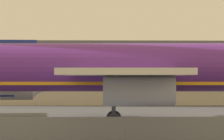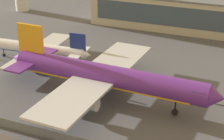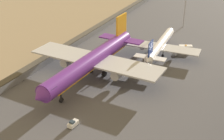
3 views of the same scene
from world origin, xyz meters
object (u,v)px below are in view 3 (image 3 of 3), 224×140
Objects in this scene: baggage_tug at (73,124)px; apron_light_mast_apron_west at (185,4)px; passenger_jet_white at (160,45)px; cargo_jet_purple at (93,60)px; ops_van at (185,48)px.

apron_light_mast_apron_west is at bearing 177.05° from baggage_tug.
apron_light_mast_apron_west reaches higher than passenger_jet_white.
cargo_jet_purple reaches higher than passenger_jet_white.
baggage_tug is (54.47, -5.19, -3.19)m from passenger_jet_white.
cargo_jet_purple is 43.01m from ops_van.
cargo_jet_purple is 1.52× the size of passenger_jet_white.
cargo_jet_purple is at bearing -26.26° from passenger_jet_white.
ops_van is (-62.70, 13.27, 0.47)m from baggage_tug.
cargo_jet_purple is 28.11m from baggage_tug.
passenger_jet_white is 6.49× the size of ops_van.
passenger_jet_white is at bearing 153.74° from cargo_jet_purple.
passenger_jet_white is 54.81m from baggage_tug.
ops_van is at bearing 135.52° from passenger_jet_white.
baggage_tug is (26.13, 8.80, -5.50)m from cargo_jet_purple.
passenger_jet_white is (-28.34, 13.98, -2.31)m from cargo_jet_purple.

